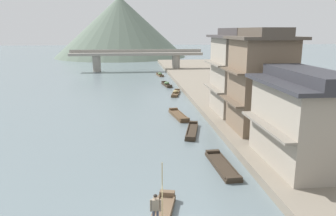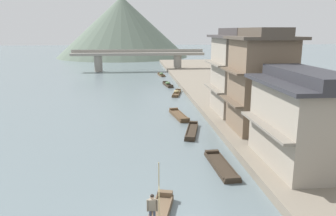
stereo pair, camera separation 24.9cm
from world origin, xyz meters
TOP-DOWN VIEW (x-y plane):
  - riverbank_right at (15.44, 30.00)m, footprint 18.00×110.00m
  - boatman_person at (-0.15, 0.35)m, footprint 0.57×0.27m
  - boat_moored_nearest at (5.17, 34.26)m, footprint 2.00×5.20m
  - boat_moored_second at (4.89, 7.68)m, footprint 1.34×5.03m
  - boat_moored_third at (4.23, 15.67)m, footprint 2.09×5.13m
  - boat_moored_far at (4.64, 41.93)m, footprint 1.44×4.70m
  - boat_midriver_drifting at (3.81, 21.40)m, footprint 1.71×5.01m
  - boat_midriver_upstream at (4.57, 54.69)m, footprint 1.35×4.07m
  - house_waterfront_nearest at (9.90, 6.61)m, footprint 5.70×8.08m
  - house_waterfront_second at (9.80, 14.15)m, footprint 5.50×5.88m
  - house_waterfront_tall at (9.71, 20.50)m, footprint 5.32×6.95m
  - stone_bridge at (0.00, 63.03)m, footprint 29.88×2.40m
  - hill_far_west at (-4.84, 106.46)m, footprint 45.36×45.36m

SIDE VIEW (x-z plane):
  - boat_moored_second at x=4.89m, z-range -0.07..0.32m
  - boat_moored_third at x=4.23m, z-range -0.07..0.36m
  - boat_midriver_drifting at x=3.81m, z-range -0.08..0.38m
  - boat_moored_nearest at x=5.17m, z-range -0.11..0.53m
  - boat_midriver_upstream at x=4.57m, z-range -0.10..0.56m
  - boat_moored_far at x=4.64m, z-range -0.11..0.59m
  - riverbank_right at x=15.44m, z-range 0.00..0.60m
  - boatman_person at x=-0.15m, z-range 0.03..3.07m
  - stone_bridge at x=0.00m, z-range 0.82..5.68m
  - house_waterfront_nearest at x=9.90m, z-range 0.53..6.67m
  - house_waterfront_tall at x=9.71m, z-range 0.54..9.28m
  - house_waterfront_second at x=9.80m, z-range 0.55..9.29m
  - hill_far_west at x=-4.84m, z-range 0.00..20.36m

